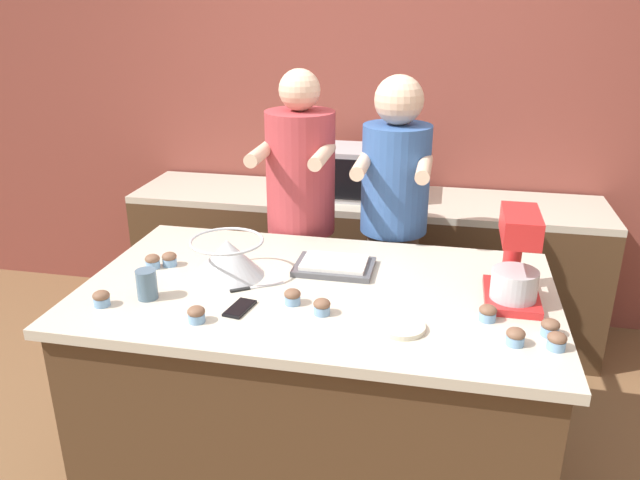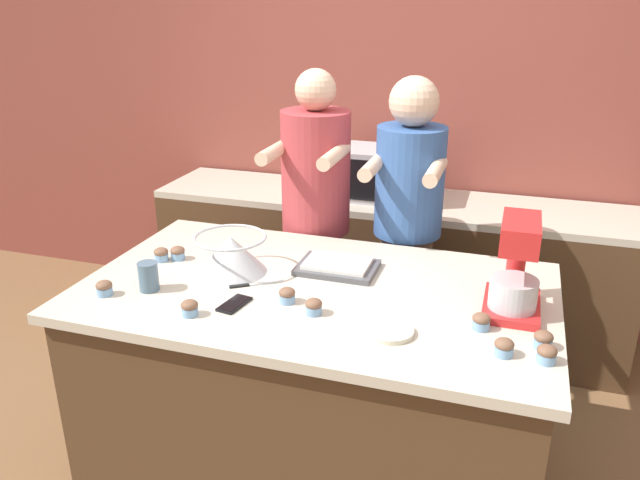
{
  "view_description": "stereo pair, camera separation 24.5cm",
  "coord_description": "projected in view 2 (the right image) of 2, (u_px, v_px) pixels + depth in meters",
  "views": [
    {
      "loc": [
        0.47,
        -2.18,
        2.0
      ],
      "look_at": [
        0.0,
        0.05,
        1.1
      ],
      "focal_mm": 35.0,
      "sensor_mm": 36.0,
      "label": 1
    },
    {
      "loc": [
        0.7,
        -2.12,
        2.0
      ],
      "look_at": [
        0.0,
        0.05,
        1.1
      ],
      "focal_mm": 35.0,
      "sensor_mm": 36.0,
      "label": 2
    }
  ],
  "objects": [
    {
      "name": "baking_tray",
      "position": [
        337.0,
        266.0,
        2.61
      ],
      "size": [
        0.33,
        0.23,
        0.04
      ],
      "color": "#4C4C51",
      "rests_on": "island_counter"
    },
    {
      "name": "person_left",
      "position": [
        316.0,
        229.0,
        3.19
      ],
      "size": [
        0.35,
        0.51,
        1.69
      ],
      "color": "brown",
      "rests_on": "ground_plane"
    },
    {
      "name": "stand_mixer",
      "position": [
        516.0,
        271.0,
        2.23
      ],
      "size": [
        0.2,
        0.3,
        0.36
      ],
      "color": "red",
      "rests_on": "island_counter"
    },
    {
      "name": "small_plate",
      "position": [
        390.0,
        331.0,
        2.12
      ],
      "size": [
        0.16,
        0.16,
        0.02
      ],
      "color": "beige",
      "rests_on": "island_counter"
    },
    {
      "name": "ground_plane",
      "position": [
        316.0,
        472.0,
        2.81
      ],
      "size": [
        16.0,
        16.0,
        0.0
      ],
      "primitive_type": "plane",
      "color": "brown"
    },
    {
      "name": "cupcake_2",
      "position": [
        190.0,
        308.0,
        2.24
      ],
      "size": [
        0.06,
        0.06,
        0.06
      ],
      "color": "#759EC6",
      "rests_on": "island_counter"
    },
    {
      "name": "drinking_glass",
      "position": [
        148.0,
        276.0,
        2.42
      ],
      "size": [
        0.08,
        0.08,
        0.12
      ],
      "color": "slate",
      "rests_on": "island_counter"
    },
    {
      "name": "cupcake_4",
      "position": [
        481.0,
        321.0,
        2.15
      ],
      "size": [
        0.06,
        0.06,
        0.06
      ],
      "color": "#759EC6",
      "rests_on": "island_counter"
    },
    {
      "name": "knife",
      "position": [
        253.0,
        284.0,
        2.48
      ],
      "size": [
        0.19,
        0.14,
        0.01
      ],
      "color": "#BCBCC1",
      "rests_on": "island_counter"
    },
    {
      "name": "back_counter",
      "position": [
        385.0,
        266.0,
        3.85
      ],
      "size": [
        2.8,
        0.6,
        0.88
      ],
      "color": "#4C331E",
      "rests_on": "ground_plane"
    },
    {
      "name": "cupcake_1",
      "position": [
        178.0,
        253.0,
        2.72
      ],
      "size": [
        0.06,
        0.06,
        0.06
      ],
      "color": "#759EC6",
      "rests_on": "island_counter"
    },
    {
      "name": "cupcake_0",
      "position": [
        504.0,
        347.0,
        1.99
      ],
      "size": [
        0.06,
        0.06,
        0.06
      ],
      "color": "#759EC6",
      "rests_on": "island_counter"
    },
    {
      "name": "person_right",
      "position": [
        406.0,
        239.0,
        3.05
      ],
      "size": [
        0.34,
        0.5,
        1.67
      ],
      "color": "brown",
      "rests_on": "ground_plane"
    },
    {
      "name": "mixing_bowl",
      "position": [
        231.0,
        253.0,
        2.58
      ],
      "size": [
        0.3,
        0.3,
        0.16
      ],
      "color": "#BCBCC1",
      "rests_on": "island_counter"
    },
    {
      "name": "cupcake_6",
      "position": [
        104.0,
        288.0,
        2.39
      ],
      "size": [
        0.06,
        0.06,
        0.06
      ],
      "color": "#759EC6",
      "rests_on": "island_counter"
    },
    {
      "name": "cupcake_8",
      "position": [
        161.0,
        254.0,
        2.7
      ],
      "size": [
        0.06,
        0.06,
        0.06
      ],
      "color": "#759EC6",
      "rests_on": "island_counter"
    },
    {
      "name": "island_counter",
      "position": [
        316.0,
        385.0,
        2.64
      ],
      "size": [
        1.85,
        1.08,
        0.92
      ],
      "color": "#4C331E",
      "rests_on": "ground_plane"
    },
    {
      "name": "cupcake_7",
      "position": [
        314.0,
        306.0,
        2.25
      ],
      "size": [
        0.06,
        0.06,
        0.06
      ],
      "color": "#759EC6",
      "rests_on": "island_counter"
    },
    {
      "name": "back_wall",
      "position": [
        403.0,
        109.0,
        3.83
      ],
      "size": [
        10.0,
        0.06,
        2.7
      ],
      "color": "brown",
      "rests_on": "ground_plane"
    },
    {
      "name": "cell_phone",
      "position": [
        234.0,
        304.0,
        2.32
      ],
      "size": [
        0.09,
        0.15,
        0.01
      ],
      "color": "black",
      "rests_on": "island_counter"
    },
    {
      "name": "microwave_oven",
      "position": [
        383.0,
        174.0,
        3.64
      ],
      "size": [
        0.48,
        0.35,
        0.29
      ],
      "color": "#B7B7BC",
      "rests_on": "back_counter"
    },
    {
      "name": "cupcake_9",
      "position": [
        547.0,
        354.0,
        1.95
      ],
      "size": [
        0.06,
        0.06,
        0.06
      ],
      "color": "#759EC6",
      "rests_on": "island_counter"
    },
    {
      "name": "cupcake_5",
      "position": [
        543.0,
        340.0,
        2.03
      ],
      "size": [
        0.06,
        0.06,
        0.06
      ],
      "color": "#759EC6",
      "rests_on": "island_counter"
    },
    {
      "name": "cupcake_3",
      "position": [
        287.0,
        295.0,
        2.33
      ],
      "size": [
        0.06,
        0.06,
        0.06
      ],
      "color": "#759EC6",
      "rests_on": "island_counter"
    }
  ]
}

